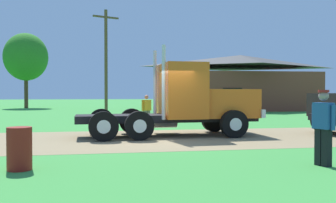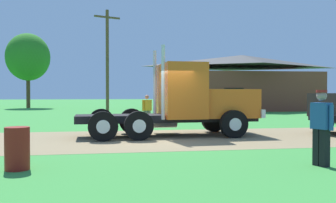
# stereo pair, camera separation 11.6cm
# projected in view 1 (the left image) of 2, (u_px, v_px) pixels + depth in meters

# --- Properties ---
(ground_plane) EXTENTS (200.00, 200.00, 0.00)m
(ground_plane) POSITION_uv_depth(u_px,v_px,m) (159.00, 139.00, 13.62)
(ground_plane) COLOR #3A8E3B
(dirt_track) EXTENTS (120.00, 6.21, 0.01)m
(dirt_track) POSITION_uv_depth(u_px,v_px,m) (159.00, 139.00, 13.62)
(dirt_track) COLOR #8C7855
(dirt_track) RESTS_ON ground_plane
(truck_foreground_white) EXTENTS (7.21, 2.88, 3.45)m
(truck_foreground_white) POSITION_uv_depth(u_px,v_px,m) (189.00, 103.00, 14.67)
(truck_foreground_white) COLOR black
(truck_foreground_white) RESTS_ON ground_plane
(visitor_walking_mid) EXTENTS (0.38, 0.59, 1.75)m
(visitor_walking_mid) POSITION_uv_depth(u_px,v_px,m) (323.00, 124.00, 8.46)
(visitor_walking_mid) COLOR #264C8C
(visitor_walking_mid) RESTS_ON ground_plane
(visitor_far_side) EXTENTS (0.54, 0.48, 1.60)m
(visitor_far_side) POSITION_uv_depth(u_px,v_px,m) (147.00, 109.00, 19.22)
(visitor_far_side) COLOR gold
(visitor_far_side) RESTS_ON ground_plane
(steel_barrel) EXTENTS (0.53, 0.53, 0.94)m
(steel_barrel) POSITION_uv_depth(u_px,v_px,m) (19.00, 149.00, 8.01)
(steel_barrel) COLOR maroon
(steel_barrel) RESTS_ON ground_plane
(shed_building) EXTENTS (14.91, 8.57, 5.59)m
(shed_building) POSITION_uv_depth(u_px,v_px,m) (240.00, 84.00, 37.53)
(shed_building) COLOR brown
(shed_building) RESTS_ON ground_plane
(utility_pole_near) EXTENTS (2.11, 0.91, 8.54)m
(utility_pole_near) POSITION_uv_depth(u_px,v_px,m) (106.00, 59.00, 30.24)
(utility_pole_near) COLOR brown
(utility_pole_near) RESTS_ON ground_plane
(tree_mid) EXTENTS (5.02, 5.02, 8.72)m
(tree_mid) POSITION_uv_depth(u_px,v_px,m) (26.00, 57.00, 43.01)
(tree_mid) COLOR #513823
(tree_mid) RESTS_ON ground_plane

